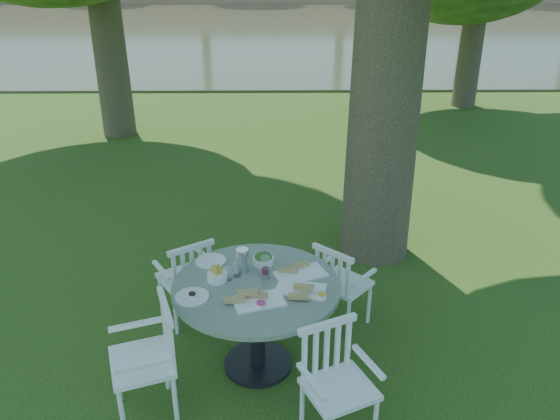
{
  "coord_description": "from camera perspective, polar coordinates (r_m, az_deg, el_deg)",
  "views": [
    {
      "loc": [
        -0.06,
        -4.63,
        3.1
      ],
      "look_at": [
        0.0,
        0.2,
        0.85
      ],
      "focal_mm": 35.0,
      "sensor_mm": 36.0,
      "label": 1
    }
  ],
  "objects": [
    {
      "name": "river",
      "position": [
        27.8,
        -0.63,
        18.58
      ],
      "size": [
        100.0,
        28.0,
        0.12
      ],
      "primitive_type": "cube",
      "color": "#3A3D24",
      "rests_on": "ground"
    },
    {
      "name": "chair_sw",
      "position": [
        4.11,
        -13.04,
        -14.22
      ],
      "size": [
        0.57,
        0.59,
        0.92
      ],
      "rotation": [
        0.0,
        0.0,
        -1.23
      ],
      "color": "white",
      "rests_on": "ground"
    },
    {
      "name": "ground",
      "position": [
        5.57,
        0.03,
        -8.83
      ],
      "size": [
        140.0,
        140.0,
        0.0
      ],
      "primitive_type": "plane",
      "color": "#1B380B",
      "rests_on": "ground"
    },
    {
      "name": "tableware",
      "position": [
        4.31,
        -2.81,
        -6.76
      ],
      "size": [
        1.18,
        0.87,
        0.2
      ],
      "color": "white",
      "rests_on": "table"
    },
    {
      "name": "table",
      "position": [
        4.35,
        -2.45,
        -9.58
      ],
      "size": [
        1.31,
        1.31,
        0.8
      ],
      "color": "black",
      "rests_on": "ground"
    },
    {
      "name": "chair_ne",
      "position": [
        4.89,
        6.1,
        -7.4
      ],
      "size": [
        0.58,
        0.58,
        0.84
      ],
      "rotation": [
        0.0,
        0.0,
        -3.88
      ],
      "color": "white",
      "rests_on": "ground"
    },
    {
      "name": "chair_se",
      "position": [
        3.91,
        5.59,
        -16.64
      ],
      "size": [
        0.57,
        0.56,
        0.87
      ],
      "rotation": [
        0.0,
        0.0,
        0.42
      ],
      "color": "white",
      "rests_on": "ground"
    },
    {
      "name": "chair_nw",
      "position": [
        4.99,
        -9.52,
        -6.79
      ],
      "size": [
        0.58,
        0.57,
        0.85
      ],
      "rotation": [
        0.0,
        0.0,
        -2.57
      ],
      "color": "white",
      "rests_on": "ground"
    }
  ]
}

